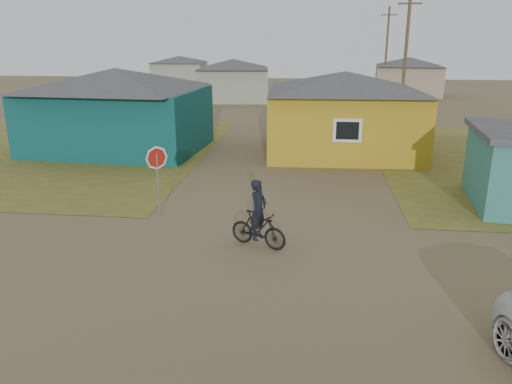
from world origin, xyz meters
TOP-DOWN VIEW (x-y plane):
  - ground at (0.00, 0.00)m, footprint 120.00×120.00m
  - grass_nw at (-14.00, 13.00)m, footprint 20.00×18.00m
  - house_teal at (-8.50, 13.50)m, footprint 8.93×7.08m
  - house_yellow at (2.50, 14.00)m, footprint 7.72×6.76m
  - house_pale_west at (-6.00, 34.00)m, footprint 7.04×6.15m
  - house_beige_east at (10.00, 40.00)m, footprint 6.95×6.05m
  - house_pale_north at (-14.00, 46.00)m, footprint 6.28×5.81m
  - utility_pole_near at (6.50, 22.00)m, footprint 1.40×0.20m
  - utility_pole_far at (7.50, 38.00)m, footprint 1.40×0.20m
  - stop_sign at (-3.69, 4.32)m, footprint 0.69×0.31m
  - cyclist at (-0.32, 2.24)m, footprint 1.70×1.08m

SIDE VIEW (x-z plane):
  - ground at x=0.00m, z-range 0.00..0.00m
  - grass_nw at x=-14.00m, z-range 0.00..0.01m
  - cyclist at x=-0.32m, z-range -0.25..1.61m
  - stop_sign at x=-3.69m, z-range 0.54..2.79m
  - house_pale_north at x=-14.00m, z-range 0.05..3.45m
  - house_pale_west at x=-6.00m, z-range 0.06..3.66m
  - house_beige_east at x=10.00m, z-range 0.06..3.66m
  - house_yellow at x=2.50m, z-range 0.05..3.95m
  - house_teal at x=-8.50m, z-range 0.05..4.05m
  - utility_pole_near at x=6.50m, z-range 0.14..8.14m
  - utility_pole_far at x=7.50m, z-range 0.14..8.14m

